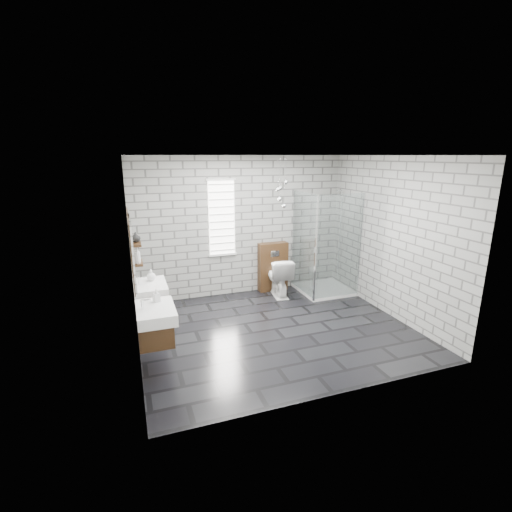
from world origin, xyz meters
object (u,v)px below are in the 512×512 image
vanity_right (148,290)px  cistern_panel (273,267)px  shower_enclosure (323,269)px  toilet (279,277)px  vanity_left (153,315)px

vanity_right → cistern_panel: vanity_right is taller
shower_enclosure → toilet: bearing=167.1°
cistern_panel → shower_enclosure: (0.87, -0.52, 0.00)m
vanity_left → cistern_panel: size_ratio=1.57×
vanity_left → vanity_right: bearing=90.0°
vanity_right → cistern_panel: (2.54, 1.27, -0.26)m
cistern_panel → vanity_left: bearing=-138.9°
vanity_right → cistern_panel: bearing=26.5°
vanity_right → toilet: 2.73m
cistern_panel → toilet: cistern_panel is taller
cistern_panel → shower_enclosure: 1.01m
vanity_right → shower_enclosure: 3.50m
cistern_panel → shower_enclosure: bearing=-30.7°
vanity_left → cistern_panel: bearing=41.1°
toilet → vanity_right: bearing=27.5°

